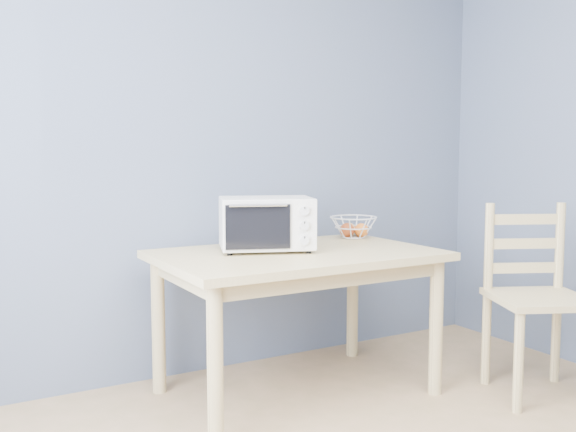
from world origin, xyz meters
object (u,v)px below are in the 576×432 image
dining_table (297,271)px  toaster_oven (263,223)px  dining_chair (536,301)px  fruit_basket (353,227)px

dining_table → toaster_oven: 0.30m
dining_table → dining_chair: (1.08, -0.61, -0.16)m
dining_table → dining_chair: dining_chair is taller
dining_table → toaster_oven: (-0.14, 0.10, 0.25)m
dining_table → fruit_basket: (0.55, 0.28, 0.17)m
dining_chair → dining_table: bearing=175.2°
toaster_oven → dining_table: bearing=-15.3°
dining_table → dining_chair: 1.25m
toaster_oven → dining_chair: 1.47m
dining_table → toaster_oven: toaster_oven is taller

